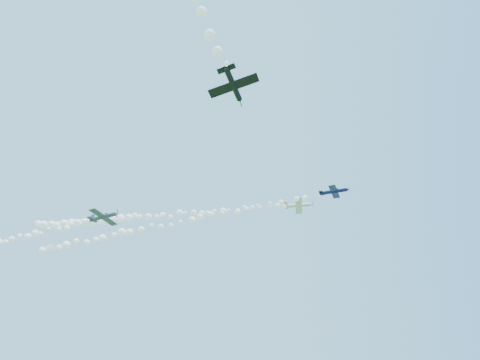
{
  "coord_description": "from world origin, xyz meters",
  "views": [
    {
      "loc": [
        8.45,
        -68.35,
        2.0
      ],
      "look_at": [
        5.72,
        -5.73,
        46.61
      ],
      "focal_mm": 30.0,
      "sensor_mm": 36.0,
      "label": 1
    }
  ],
  "objects_px": {
    "plane_white": "(299,205)",
    "plane_navy": "(334,191)",
    "plane_black": "(233,85)",
    "plane_grey": "(104,217)"
  },
  "relations": [
    {
      "from": "plane_black",
      "to": "plane_navy",
      "type": "bearing_deg",
      "value": -12.65
    },
    {
      "from": "plane_white",
      "to": "plane_navy",
      "type": "xyz_separation_m",
      "value": [
        5.46,
        -14.74,
        -6.03
      ]
    },
    {
      "from": "plane_grey",
      "to": "plane_black",
      "type": "bearing_deg",
      "value": -31.26
    },
    {
      "from": "plane_navy",
      "to": "plane_grey",
      "type": "distance_m",
      "value": 46.84
    },
    {
      "from": "plane_navy",
      "to": "plane_grey",
      "type": "height_order",
      "value": "plane_navy"
    },
    {
      "from": "plane_navy",
      "to": "plane_grey",
      "type": "xyz_separation_m",
      "value": [
        -46.66,
        2.08,
        -3.47
      ]
    },
    {
      "from": "plane_navy",
      "to": "plane_black",
      "type": "distance_m",
      "value": 38.5
    },
    {
      "from": "plane_black",
      "to": "plane_grey",
      "type": "bearing_deg",
      "value": 54.66
    },
    {
      "from": "plane_grey",
      "to": "plane_black",
      "type": "distance_m",
      "value": 45.55
    },
    {
      "from": "plane_white",
      "to": "plane_grey",
      "type": "xyz_separation_m",
      "value": [
        -41.2,
        -12.66,
        -9.5
      ]
    }
  ]
}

